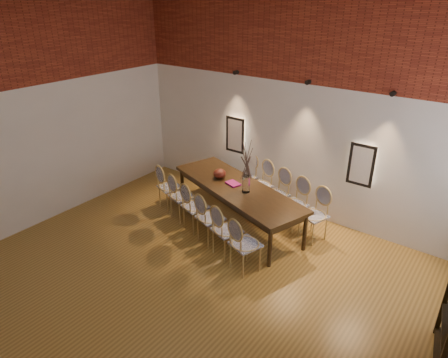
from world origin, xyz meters
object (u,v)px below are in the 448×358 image
Objects in this scene: chair_near_e at (227,230)px; chair_near_f at (245,244)px; chair_far_c at (260,185)px; vase at (246,184)px; chair_far_a at (231,169)px; bowl at (220,173)px; chair_far_b at (245,177)px; dining_table at (237,205)px; chair_near_b at (182,196)px; chair_far_f at (314,215)px; chair_near_d at (211,218)px; book at (233,184)px; chair_far_d at (276,194)px; chair_far_e at (294,204)px; chair_near_a at (170,187)px; chair_near_c at (196,206)px.

chair_near_f is at bearing -0.00° from chair_near_e.
vase reaches higher than chair_far_c.
bowl is at bearing 131.92° from chair_far_a.
vase is (0.70, -1.01, 0.43)m from chair_far_b.
chair_far_c reaches higher than dining_table.
chair_far_b reaches higher than bowl.
chair_far_c is 3.92× the size of bowl.
chair_near_b is 0.82m from bowl.
dining_table is 3.06× the size of chair_far_f.
chair_near_e is 1.00× the size of chair_far_c.
chair_far_a is (-0.91, 1.86, 0.00)m from chair_near_d.
chair_near_b reaches higher than book.
dining_table is 1.41m from chair_far_a.
chair_far_d is (0.46, 0.63, 0.09)m from dining_table.
chair_far_e is 1.00× the size of chair_far_f.
vase is 0.39m from book.
dining_table is 0.79m from chair_far_d.
chair_near_d is 0.48m from chair_near_e.
chair_far_e is (2.28, 0.82, 0.00)m from chair_near_a.
chair_near_f is 1.77m from chair_far_d.
chair_near_c and chair_far_f have the same top height.
chair_near_f is 1.28m from vase.
chair_far_b reaches higher than book.
bowl is 0.38m from book.
vase reaches higher than chair_near_a.
vase is (-0.21, 0.85, 0.43)m from chair_near_e.
chair_far_c is (0.00, 1.56, 0.00)m from chair_near_d.
bowl is (-1.85, -0.23, 0.37)m from chair_far_f.
chair_far_b is at bearing 142.26° from chair_near_f.
chair_near_a is 1.00× the size of chair_far_b.
chair_near_e and chair_near_f have the same top height.
bowl is at bearing 157.67° from chair_near_f.
chair_near_d and chair_far_b have the same top height.
vase reaches higher than chair_far_a.
chair_far_a is (-0.91, 1.08, 0.09)m from dining_table.
chair_near_d is 1.00× the size of chair_near_f.
dining_table is 1.41m from chair_far_f.
chair_far_c is (-0.45, 1.71, 0.00)m from chair_near_e.
chair_near_d is at bearing -72.10° from dining_table.
chair_near_e is at bearing 0.00° from chair_near_b.
chair_near_e is 3.92× the size of bowl.
dining_table is 1.04m from chair_near_e.
chair_near_e is 0.98m from vase.
chair_near_b is at bearing -147.43° from book.
chair_near_a is at bearing -153.73° from bowl.
book reaches higher than dining_table.
chair_near_f is at bearing 142.26° from chair_far_b.
chair_near_f reaches higher than dining_table.
chair_near_e is 1.00× the size of chair_near_f.
chair_far_b is 1.00× the size of chair_far_d.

